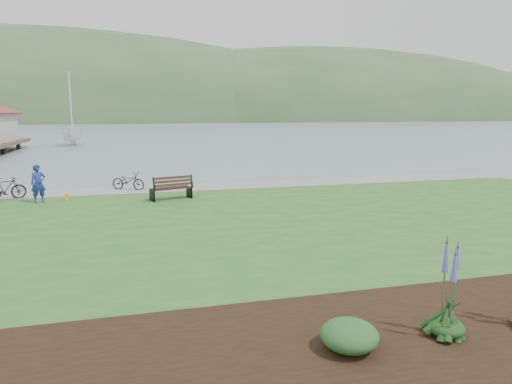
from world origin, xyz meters
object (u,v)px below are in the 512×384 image
park_bench (172,187)px  sailboat (74,145)px  person (38,180)px  bicycle_a (128,181)px

park_bench → sailboat: bearing=86.7°
person → bicycle_a: size_ratio=1.11×
park_bench → sailboat: sailboat is taller
bicycle_a → sailboat: (-7.13, 37.51, -0.85)m
bicycle_a → sailboat: sailboat is taller
park_bench → person: (-5.54, 0.74, 0.41)m
park_bench → bicycle_a: park_bench is taller
person → sailboat: bearing=73.2°
park_bench → person: person is taller
park_bench → person: 5.60m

